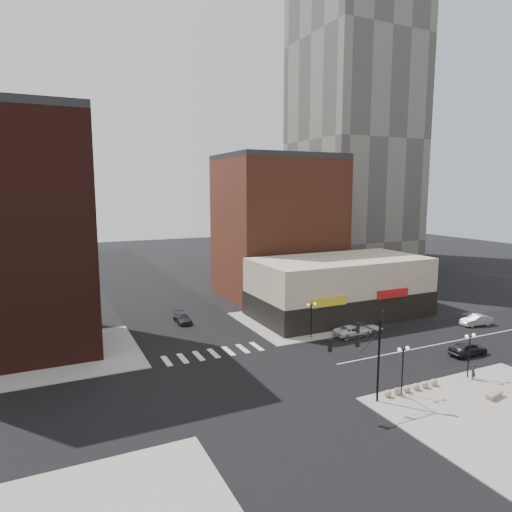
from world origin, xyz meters
TOP-DOWN VIEW (x-y plane):
  - ground at (0.00, 0.00)m, footprint 240.00×240.00m
  - road_ew at (0.00, 0.00)m, footprint 200.00×14.00m
  - road_ns at (0.00, 0.00)m, footprint 14.00×200.00m
  - sidewalk_nw at (-14.50, 14.50)m, footprint 15.00×15.00m
  - sidewalk_ne at (14.50, 14.50)m, footprint 15.00×15.00m
  - sidewalk_se at (16.00, -14.00)m, footprint 18.00×14.00m
  - building_nw at (-19.00, 18.50)m, footprint 16.00×15.00m
  - building_ne_midrise at (19.00, 29.50)m, footprint 18.00×15.00m
  - tower_near at (40.00, 38.00)m, footprint 20.00×20.00m
  - tower_far at (60.00, 56.00)m, footprint 18.00×18.00m
  - building_ne_row at (21.00, 15.00)m, footprint 24.20×12.20m
  - traffic_signal at (7.24, -7.83)m, footprint 5.59×3.09m
  - street_lamp_se_a at (11.00, -8.00)m, footprint 1.22×0.32m
  - street_lamp_se_b at (19.00, -8.00)m, footprint 1.22×0.32m
  - street_lamp_ne at (12.00, 8.00)m, footprint 1.22×0.32m
  - bollard_row at (12.12, -8.00)m, footprint 5.86×0.61m
  - white_suv at (16.91, 6.50)m, footprint 4.76×2.20m
  - dark_sedan_east at (24.01, -3.82)m, footprint 4.40×1.82m
  - silver_sedan at (33.99, 3.24)m, footprint 4.35×2.02m
  - dark_sedan_north at (0.09, 20.58)m, footprint 1.77×4.23m
  - pedestrian at (19.02, -8.57)m, footprint 0.65×0.56m
  - stone_bench at (17.46, -11.95)m, footprint 1.99×0.93m

SIDE VIEW (x-z plane):
  - ground at x=0.00m, z-range 0.00..0.00m
  - road_ew at x=0.00m, z-range 0.00..0.02m
  - road_ns at x=0.00m, z-range 0.00..0.02m
  - sidewalk_nw at x=-14.50m, z-range 0.00..0.12m
  - sidewalk_ne at x=14.50m, z-range 0.00..0.12m
  - sidewalk_se at x=16.00m, z-range 0.00..0.12m
  - stone_bench at x=17.46m, z-range 0.14..0.58m
  - bollard_row at x=12.12m, z-range 0.12..0.73m
  - dark_sedan_north at x=0.09m, z-range 0.00..1.22m
  - white_suv at x=16.91m, z-range 0.00..1.32m
  - silver_sedan at x=33.99m, z-range 0.00..1.38m
  - dark_sedan_east at x=24.01m, z-range 0.00..1.49m
  - pedestrian at x=19.02m, z-range 0.12..1.62m
  - street_lamp_se_a at x=11.00m, z-range 1.21..5.37m
  - street_lamp_se_b at x=19.00m, z-range 1.21..5.37m
  - street_lamp_ne at x=12.00m, z-range 1.21..5.37m
  - building_ne_row at x=21.00m, z-range -0.70..7.30m
  - traffic_signal at x=7.24m, z-range 1.07..8.85m
  - building_ne_midrise at x=19.00m, z-range 0.00..22.00m
  - building_nw at x=-19.00m, z-range 0.00..25.00m
  - tower_far at x=60.00m, z-range 0.00..82.00m
  - tower_near at x=40.00m, z-range 0.00..90.00m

